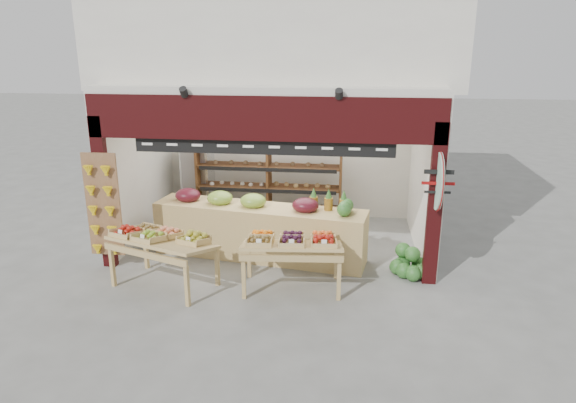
{
  "coord_description": "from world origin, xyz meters",
  "views": [
    {
      "loc": [
        1.42,
        -8.97,
        3.75
      ],
      "look_at": [
        0.31,
        -0.2,
        1.04
      ],
      "focal_mm": 32.0,
      "sensor_mm": 36.0,
      "label": 1
    }
  ],
  "objects_px": {
    "mid_counter": "(258,230)",
    "display_table_left": "(159,238)",
    "display_table_right": "(292,242)",
    "watermelon_pile": "(409,264)",
    "back_shelving": "(269,169)",
    "cardboard_stack": "(182,225)",
    "refrigerator": "(198,181)"
  },
  "relations": [
    {
      "from": "cardboard_stack",
      "to": "mid_counter",
      "type": "distance_m",
      "value": 1.97
    },
    {
      "from": "display_table_right",
      "to": "cardboard_stack",
      "type": "bearing_deg",
      "value": 140.41
    },
    {
      "from": "display_table_left",
      "to": "watermelon_pile",
      "type": "xyz_separation_m",
      "value": [
        4.04,
        0.84,
        -0.6
      ]
    },
    {
      "from": "mid_counter",
      "to": "display_table_left",
      "type": "relative_size",
      "value": 2.17
    },
    {
      "from": "back_shelving",
      "to": "mid_counter",
      "type": "distance_m",
      "value": 2.02
    },
    {
      "from": "cardboard_stack",
      "to": "watermelon_pile",
      "type": "relative_size",
      "value": 1.42
    },
    {
      "from": "refrigerator",
      "to": "display_table_right",
      "type": "distance_m",
      "value": 4.26
    },
    {
      "from": "display_table_left",
      "to": "display_table_right",
      "type": "bearing_deg",
      "value": 3.02
    },
    {
      "from": "refrigerator",
      "to": "watermelon_pile",
      "type": "relative_size",
      "value": 2.41
    },
    {
      "from": "display_table_right",
      "to": "watermelon_pile",
      "type": "height_order",
      "value": "display_table_right"
    },
    {
      "from": "watermelon_pile",
      "to": "refrigerator",
      "type": "bearing_deg",
      "value": 148.86
    },
    {
      "from": "back_shelving",
      "to": "watermelon_pile",
      "type": "xyz_separation_m",
      "value": [
        2.78,
        -2.36,
        -1.02
      ]
    },
    {
      "from": "back_shelving",
      "to": "display_table_right",
      "type": "bearing_deg",
      "value": -74.35
    },
    {
      "from": "back_shelving",
      "to": "cardboard_stack",
      "type": "distance_m",
      "value": 2.16
    },
    {
      "from": "back_shelving",
      "to": "cardboard_stack",
      "type": "xyz_separation_m",
      "value": [
        -1.63,
        -1.02,
        -0.98
      ]
    },
    {
      "from": "display_table_left",
      "to": "display_table_right",
      "type": "height_order",
      "value": "display_table_left"
    },
    {
      "from": "cardboard_stack",
      "to": "display_table_right",
      "type": "relative_size",
      "value": 0.58
    },
    {
      "from": "mid_counter",
      "to": "display_table_left",
      "type": "xyz_separation_m",
      "value": [
        -1.37,
        -1.31,
        0.27
      ]
    },
    {
      "from": "cardboard_stack",
      "to": "watermelon_pile",
      "type": "height_order",
      "value": "cardboard_stack"
    },
    {
      "from": "back_shelving",
      "to": "mid_counter",
      "type": "xyz_separation_m",
      "value": [
        0.11,
        -1.89,
        -0.68
      ]
    },
    {
      "from": "refrigerator",
      "to": "display_table_left",
      "type": "xyz_separation_m",
      "value": [
        0.41,
        -3.53,
        -0.02
      ]
    },
    {
      "from": "back_shelving",
      "to": "watermelon_pile",
      "type": "bearing_deg",
      "value": -40.34
    },
    {
      "from": "cardboard_stack",
      "to": "mid_counter",
      "type": "height_order",
      "value": "mid_counter"
    },
    {
      "from": "refrigerator",
      "to": "watermelon_pile",
      "type": "xyz_separation_m",
      "value": [
        4.45,
        -2.69,
        -0.62
      ]
    },
    {
      "from": "mid_counter",
      "to": "display_table_left",
      "type": "distance_m",
      "value": 1.91
    },
    {
      "from": "back_shelving",
      "to": "display_table_left",
      "type": "bearing_deg",
      "value": -111.59
    },
    {
      "from": "display_table_right",
      "to": "watermelon_pile",
      "type": "distance_m",
      "value": 2.13
    },
    {
      "from": "display_table_right",
      "to": "watermelon_pile",
      "type": "relative_size",
      "value": 2.44
    },
    {
      "from": "refrigerator",
      "to": "cardboard_stack",
      "type": "xyz_separation_m",
      "value": [
        0.04,
        -1.35,
        -0.58
      ]
    },
    {
      "from": "back_shelving",
      "to": "display_table_right",
      "type": "distance_m",
      "value": 3.23
    },
    {
      "from": "back_shelving",
      "to": "display_table_left",
      "type": "relative_size",
      "value": 1.72
    },
    {
      "from": "cardboard_stack",
      "to": "display_table_right",
      "type": "height_order",
      "value": "display_table_right"
    }
  ]
}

